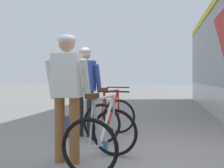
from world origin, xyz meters
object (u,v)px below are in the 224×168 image
Objects in this scene: cyclist_far_in_white at (67,86)px; backpack_on_platform at (68,126)px; bicycle_near_red at (111,117)px; water_bottle_near_the_bikes at (105,147)px; bicycle_far_silver at (103,136)px; cyclist_near_in_blue at (85,83)px.

backpack_on_platform is at bearing 108.07° from cyclist_far_in_white.
bicycle_near_red is 1.16m from water_bottle_near_the_bikes.
bicycle_near_red is 0.89m from backpack_on_platform.
bicycle_far_silver is at bearing -41.37° from backpack_on_platform.
bicycle_near_red is at bearing 97.00° from bicycle_far_silver.
bicycle_far_silver is at bearing -83.00° from bicycle_near_red.
cyclist_far_in_white is 1.53× the size of bicycle_far_silver.
cyclist_near_in_blue is 4.40× the size of backpack_on_platform.
backpack_on_platform is 1.49m from water_bottle_near_the_bikes.
bicycle_near_red is 6.24× the size of water_bottle_near_the_bikes.
cyclist_far_in_white is at bearing -123.74° from water_bottle_near_the_bikes.
bicycle_near_red is at bearing 17.52° from backpack_on_platform.
bicycle_far_silver is at bearing -6.37° from cyclist_far_in_white.
cyclist_far_in_white reaches higher than backpack_on_platform.
cyclist_far_in_white reaches higher than bicycle_far_silver.
cyclist_near_in_blue reaches higher than water_bottle_near_the_bikes.
bicycle_far_silver is (0.52, -0.06, -0.65)m from cyclist_far_in_white.
cyclist_near_in_blue is at bearing 97.29° from cyclist_far_in_white.
water_bottle_near_the_bikes is at bearing -61.35° from cyclist_near_in_blue.
water_bottle_near_the_bikes is (0.12, -1.12, -0.31)m from bicycle_near_red.
bicycle_near_red and bicycle_far_silver have the same top height.
water_bottle_near_the_bikes is (0.41, 0.62, -0.96)m from cyclist_far_in_white.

